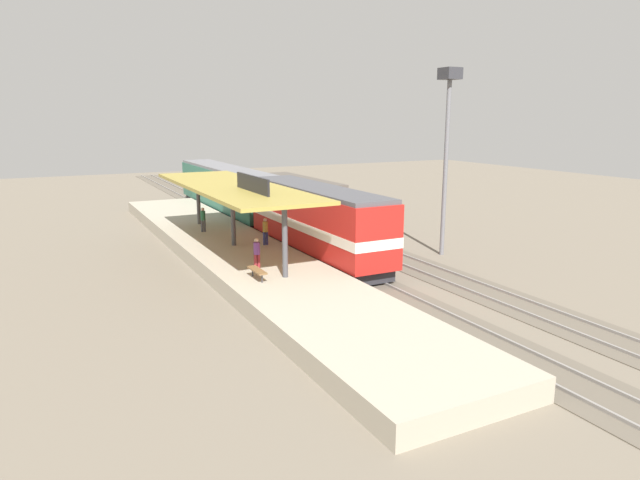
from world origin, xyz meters
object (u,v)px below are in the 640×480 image
(platform_bench, at_px, (257,271))
(freight_car, at_px, (300,199))
(locomotive, at_px, (316,222))
(passenger_carriage_single, at_px, (226,190))
(light_mast, at_px, (448,123))
(person_walking, at_px, (203,218))
(person_boarding, at_px, (257,252))
(person_waiting, at_px, (265,230))

(platform_bench, relative_size, freight_car, 0.14)
(platform_bench, height_order, locomotive, locomotive)
(passenger_carriage_single, distance_m, light_mast, 22.92)
(light_mast, bearing_deg, person_walking, 142.27)
(freight_car, relative_size, person_boarding, 7.02)
(person_waiting, xyz_separation_m, person_boarding, (-2.58, -5.26, 0.00))
(locomotive, bearing_deg, freight_car, 69.23)
(person_boarding, bearing_deg, person_walking, 88.80)
(person_walking, relative_size, person_boarding, 1.00)
(light_mast, relative_size, person_waiting, 6.84)
(passenger_carriage_single, bearing_deg, person_waiting, -99.61)
(locomotive, relative_size, passenger_carriage_single, 0.72)
(light_mast, distance_m, person_waiting, 13.14)
(freight_car, bearing_deg, person_waiting, -124.92)
(freight_car, distance_m, person_boarding, 18.71)
(light_mast, bearing_deg, person_boarding, -175.52)
(locomotive, distance_m, person_boarding, 6.55)
(passenger_carriage_single, bearing_deg, locomotive, -90.00)
(locomotive, height_order, light_mast, light_mast)
(locomotive, relative_size, freight_car, 1.20)
(light_mast, height_order, person_boarding, light_mast)
(locomotive, bearing_deg, platform_bench, -138.18)
(platform_bench, relative_size, person_boarding, 0.99)
(platform_bench, bearing_deg, person_boarding, 69.14)
(passenger_carriage_single, relative_size, light_mast, 1.71)
(locomotive, height_order, person_walking, locomotive)
(person_boarding, bearing_deg, platform_bench, -110.86)
(freight_car, bearing_deg, light_mast, -77.80)
(passenger_carriage_single, height_order, person_walking, passenger_carriage_single)
(person_waiting, xyz_separation_m, person_walking, (-2.35, 5.78, 0.00))
(passenger_carriage_single, xyz_separation_m, light_mast, (7.80, -20.68, 6.08))
(platform_bench, xyz_separation_m, freight_car, (10.60, 17.50, 0.63))
(freight_car, relative_size, person_walking, 7.02)
(freight_car, relative_size, person_waiting, 7.02)
(person_boarding, bearing_deg, locomotive, 34.66)
(platform_bench, height_order, person_walking, person_walking)
(passenger_carriage_single, height_order, person_boarding, passenger_carriage_single)
(person_walking, bearing_deg, passenger_carriage_single, 64.30)
(freight_car, distance_m, person_walking, 10.85)
(locomotive, xyz_separation_m, passenger_carriage_single, (0.00, 18.00, -0.10))
(person_boarding, bearing_deg, passenger_carriage_single, 76.11)
(locomotive, distance_m, person_walking, 8.97)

